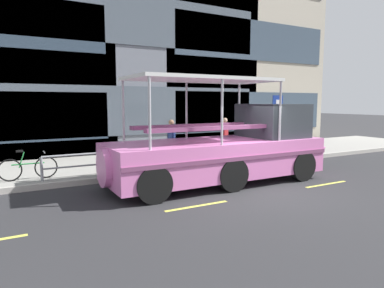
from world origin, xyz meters
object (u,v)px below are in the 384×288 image
(duck_tour_boat, at_px, (230,149))
(pedestrian_mid_left, at_px, (171,136))
(leaned_bicycle, at_px, (28,168))
(pedestrian_near_bow, at_px, (225,133))
(parking_sign, at_px, (277,115))

(duck_tour_boat, xyz_separation_m, pedestrian_mid_left, (-0.41, 3.65, 0.13))
(leaned_bicycle, distance_m, pedestrian_mid_left, 5.64)
(leaned_bicycle, bearing_deg, duck_tour_boat, -24.05)
(pedestrian_mid_left, bearing_deg, duck_tour_boat, -83.61)
(leaned_bicycle, distance_m, pedestrian_near_bow, 8.41)
(pedestrian_near_bow, distance_m, pedestrian_mid_left, 2.80)
(duck_tour_boat, bearing_deg, parking_sign, 31.43)
(leaned_bicycle, height_order, pedestrian_near_bow, pedestrian_near_bow)
(parking_sign, distance_m, pedestrian_mid_left, 5.17)
(parking_sign, relative_size, leaned_bicycle, 1.58)
(duck_tour_boat, bearing_deg, leaned_bicycle, 155.95)
(parking_sign, bearing_deg, duck_tour_boat, -148.57)
(parking_sign, distance_m, leaned_bicycle, 10.66)
(pedestrian_near_bow, bearing_deg, duck_tour_boat, -122.07)
(parking_sign, relative_size, pedestrian_near_bow, 1.59)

